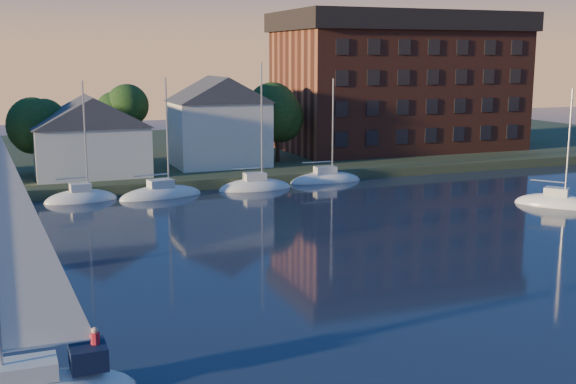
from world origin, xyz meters
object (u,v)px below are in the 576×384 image
clubhouse_east (219,120)px  clubhouse_centre (91,135)px  condo_block (399,81)px  drifting_sailboat_right (556,205)px

clubhouse_east → clubhouse_centre: bearing=-171.9°
condo_block → clubhouse_east: bearing=-167.1°
condo_block → drifting_sailboat_right: size_ratio=2.73×
condo_block → drifting_sailboat_right: (-3.30, -33.69, -9.70)m
clubhouse_east → condo_block: (26.00, 5.95, 3.79)m
clubhouse_centre → clubhouse_east: (14.00, 2.00, 0.87)m
clubhouse_centre → clubhouse_east: clubhouse_east is taller
clubhouse_east → drifting_sailboat_right: clubhouse_east is taller
clubhouse_centre → clubhouse_east: bearing=8.1°
clubhouse_centre → clubhouse_east: 14.17m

